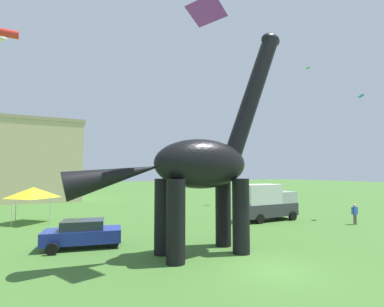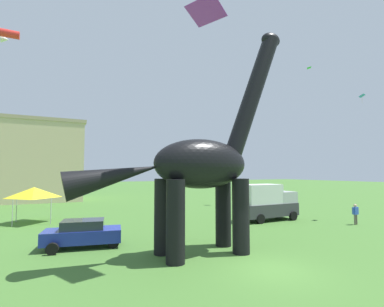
# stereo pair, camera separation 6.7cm
# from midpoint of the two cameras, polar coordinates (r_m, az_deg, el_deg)

# --- Properties ---
(ground_plane) EXTENTS (240.00, 240.00, 0.00)m
(ground_plane) POSITION_cam_midpoint_polar(r_m,az_deg,el_deg) (13.83, 15.71, -21.67)
(ground_plane) COLOR #42702D
(dinosaur_sculpture) EXTENTS (12.50, 2.65, 13.07)m
(dinosaur_sculpture) POSITION_cam_midpoint_polar(r_m,az_deg,el_deg) (15.09, 1.91, -2.10)
(dinosaur_sculpture) COLOR black
(dinosaur_sculpture) RESTS_ON ground_plane
(parked_sedan_left) EXTENTS (4.46, 2.55, 1.55)m
(parked_sedan_left) POSITION_cam_midpoint_polar(r_m,az_deg,el_deg) (17.81, -21.11, -14.79)
(parked_sedan_left) COLOR navy
(parked_sedan_left) RESTS_ON ground_plane
(parked_box_truck) EXTENTS (5.64, 2.38, 3.20)m
(parked_box_truck) POSITION_cam_midpoint_polar(r_m,az_deg,el_deg) (26.32, 14.87, -9.41)
(parked_box_truck) COLOR #38383D
(parked_box_truck) RESTS_ON ground_plane
(person_strolling_adult) EXTENTS (0.56, 0.25, 1.50)m
(person_strolling_adult) POSITION_cam_midpoint_polar(r_m,az_deg,el_deg) (24.93, -2.79, -11.56)
(person_strolling_adult) COLOR #6B6056
(person_strolling_adult) RESTS_ON ground_plane
(person_far_spectator) EXTENTS (0.62, 0.28, 1.67)m
(person_far_spectator) POSITION_cam_midpoint_polar(r_m,az_deg,el_deg) (27.09, 30.23, -10.22)
(person_far_spectator) COLOR #6B6056
(person_far_spectator) RESTS_ON ground_plane
(festival_canopy_tent) EXTENTS (3.15, 3.15, 3.00)m
(festival_canopy_tent) POSITION_cam_midpoint_polar(r_m,az_deg,el_deg) (27.74, -29.30, -6.90)
(festival_canopy_tent) COLOR #B2B2B7
(festival_canopy_tent) RESTS_ON ground_plane
(kite_high_right) EXTENTS (0.93, 0.83, 0.98)m
(kite_high_right) POSITION_cam_midpoint_polar(r_m,az_deg,el_deg) (38.78, 10.45, 6.23)
(kite_high_right) COLOR yellow
(kite_near_low) EXTENTS (2.68, 2.27, 0.78)m
(kite_near_low) POSITION_cam_midpoint_polar(r_m,az_deg,el_deg) (33.94, -33.81, 19.45)
(kite_near_low) COLOR red
(kite_mid_left) EXTENTS (1.81, 2.08, 0.57)m
(kite_mid_left) POSITION_cam_midpoint_polar(r_m,az_deg,el_deg) (15.13, 2.93, 26.84)
(kite_mid_left) COLOR purple
(kite_far_right) EXTENTS (0.84, 0.85, 0.12)m
(kite_far_right) POSITION_cam_midpoint_polar(r_m,az_deg,el_deg) (41.07, 22.65, 15.71)
(kite_far_right) COLOR green
(kite_drifting) EXTENTS (0.72, 0.58, 0.84)m
(kite_drifting) POSITION_cam_midpoint_polar(r_m,az_deg,el_deg) (31.57, 31.22, 9.95)
(kite_drifting) COLOR #287AE5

